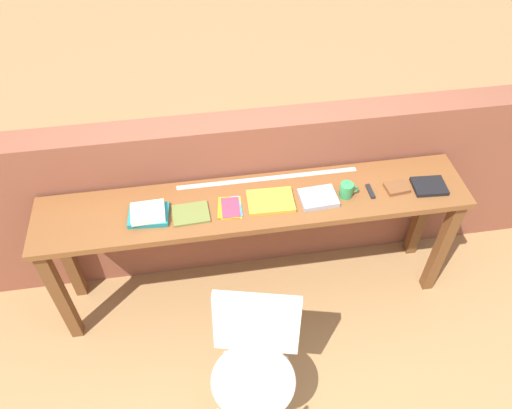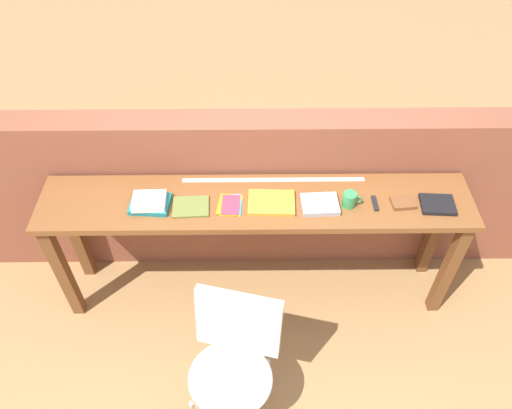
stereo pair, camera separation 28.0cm
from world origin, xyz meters
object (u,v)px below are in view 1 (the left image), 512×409
at_px(magazine_cycling, 191,214).
at_px(mug, 347,190).
at_px(pamphlet_pile_colourful, 230,207).
at_px(leather_journal_brown, 397,188).
at_px(chair_white_moulded, 254,361).
at_px(multitool_folded, 370,191).
at_px(book_repair_rightmost, 429,186).
at_px(book_stack_leftmost, 148,214).
at_px(book_open_centre, 271,201).

distance_m(magazine_cycling, mug, 0.90).
distance_m(pamphlet_pile_colourful, leather_journal_brown, 0.98).
xyz_separation_m(chair_white_moulded, magazine_cycling, (-0.24, 0.74, 0.36)).
height_order(chair_white_moulded, leather_journal_brown, leather_journal_brown).
height_order(multitool_folded, book_repair_rightmost, book_repair_rightmost).
height_order(book_stack_leftmost, leather_journal_brown, book_stack_leftmost).
relative_size(magazine_cycling, mug, 1.83).
bearing_deg(book_open_centre, leather_journal_brown, 1.37).
distance_m(mug, multitool_folded, 0.15).
relative_size(magazine_cycling, book_repair_rightmost, 1.07).
bearing_deg(book_repair_rightmost, book_stack_leftmost, -176.70).
xyz_separation_m(book_open_centre, mug, (0.44, -0.01, 0.03)).
height_order(chair_white_moulded, book_repair_rightmost, book_repair_rightmost).
distance_m(book_open_centre, multitool_folded, 0.59).
bearing_deg(mug, book_stack_leftmost, 179.94).
bearing_deg(leather_journal_brown, pamphlet_pile_colourful, 174.53).
xyz_separation_m(chair_white_moulded, leather_journal_brown, (0.96, 0.76, 0.37)).
distance_m(chair_white_moulded, leather_journal_brown, 1.27).
height_order(pamphlet_pile_colourful, mug, mug).
height_order(book_stack_leftmost, book_open_centre, book_stack_leftmost).
bearing_deg(pamphlet_pile_colourful, multitool_folded, 0.05).
xyz_separation_m(book_stack_leftmost, book_open_centre, (0.69, 0.01, -0.02)).
distance_m(magazine_cycling, pamphlet_pile_colourful, 0.22).
distance_m(multitool_folded, leather_journal_brown, 0.16).
xyz_separation_m(pamphlet_pile_colourful, book_open_centre, (0.23, 0.01, 0.00)).
relative_size(chair_white_moulded, book_repair_rightmost, 4.71).
bearing_deg(book_open_centre, multitool_folded, 1.13).
distance_m(chair_white_moulded, book_open_centre, 0.87).
xyz_separation_m(book_open_centre, book_repair_rightmost, (0.94, -0.03, 0.00)).
relative_size(book_stack_leftmost, book_repair_rightmost, 1.22).
bearing_deg(book_repair_rightmost, leather_journal_brown, 178.70).
distance_m(chair_white_moulded, magazine_cycling, 0.86).
height_order(pamphlet_pile_colourful, leather_journal_brown, leather_journal_brown).
bearing_deg(magazine_cycling, pamphlet_pile_colourful, 1.15).
distance_m(book_stack_leftmost, leather_journal_brown, 1.43).
height_order(pamphlet_pile_colourful, book_open_centre, book_open_centre).
height_order(chair_white_moulded, magazine_cycling, magazine_cycling).
relative_size(multitool_folded, book_repair_rightmost, 0.58).
xyz_separation_m(magazine_cycling, book_repair_rightmost, (1.39, -0.00, 0.01)).
distance_m(book_open_centre, mug, 0.44).
bearing_deg(chair_white_moulded, mug, 49.08).
bearing_deg(mug, book_repair_rightmost, -1.40).
height_order(pamphlet_pile_colourful, book_repair_rightmost, book_repair_rightmost).
bearing_deg(magazine_cycling, leather_journal_brown, -1.87).
relative_size(book_stack_leftmost, mug, 2.10).
distance_m(book_open_centre, book_repair_rightmost, 0.94).
height_order(book_open_centre, leather_journal_brown, leather_journal_brown).
bearing_deg(book_repair_rightmost, pamphlet_pile_colourful, -176.99).
bearing_deg(book_open_centre, pamphlet_pile_colourful, -175.57).
relative_size(chair_white_moulded, leather_journal_brown, 6.86).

